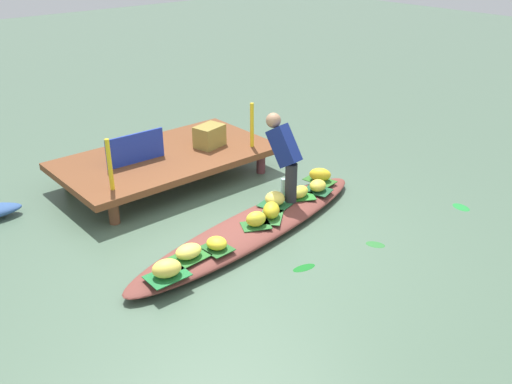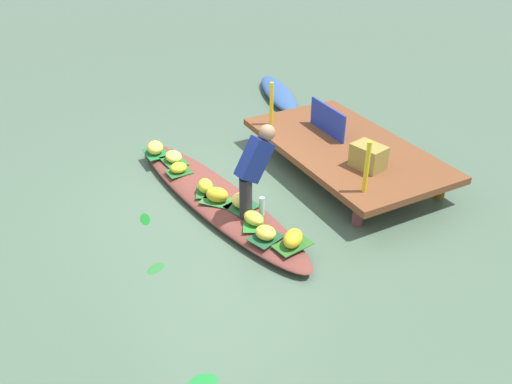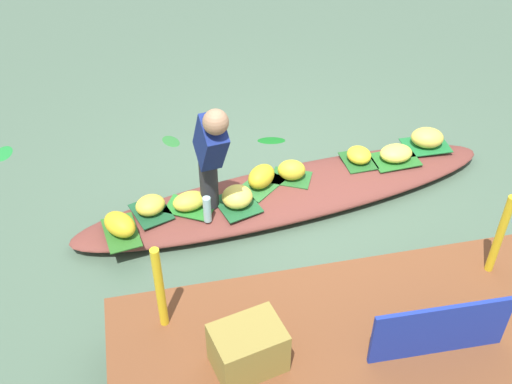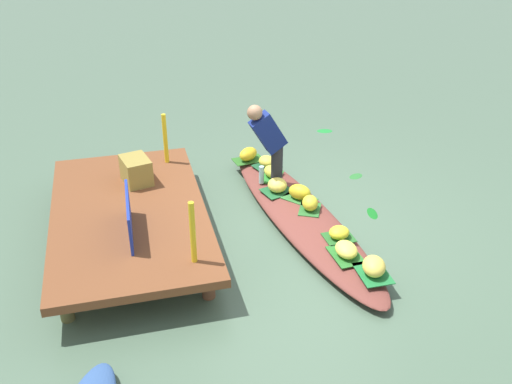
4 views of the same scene
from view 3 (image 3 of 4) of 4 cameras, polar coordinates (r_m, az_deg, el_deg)
canal_water at (r=5.94m, az=2.91°, el=-0.82°), size 40.00×40.00×0.00m
dock_platform at (r=4.31m, az=9.36°, el=-15.54°), size 3.20×1.80×0.43m
vendor_boat at (r=5.88m, az=2.94°, el=-0.16°), size 4.08×1.30×0.18m
leaf_mat_0 at (r=6.28m, az=12.39°, el=2.87°), size 0.46×0.34×0.01m
banana_bunch_0 at (r=6.23m, az=12.49°, el=3.43°), size 0.32×0.24×0.15m
leaf_mat_1 at (r=5.62m, az=-1.68°, el=-1.13°), size 0.42×0.46×0.01m
banana_bunch_1 at (r=5.56m, az=-1.70°, el=-0.42°), size 0.28×0.26×0.19m
leaf_mat_2 at (r=6.19m, az=9.19°, el=2.79°), size 0.31×0.36×0.01m
banana_bunch_2 at (r=6.15m, az=9.26°, el=3.31°), size 0.29×0.31×0.14m
leaf_mat_3 at (r=5.47m, az=-12.03°, el=-3.60°), size 0.34×0.48×0.01m
banana_bunch_3 at (r=5.41m, az=-12.16°, el=-2.87°), size 0.36×0.38×0.19m
leaf_mat_4 at (r=6.54m, az=15.02°, el=4.07°), size 0.45×0.32×0.01m
banana_bunch_4 at (r=6.49m, az=15.16°, el=4.75°), size 0.38×0.33×0.19m
leaf_mat_5 at (r=5.62m, az=-5.96°, el=-1.41°), size 0.49×0.43×0.01m
banana_bunch_5 at (r=5.57m, az=-6.02°, el=-0.82°), size 0.33×0.26×0.16m
leaf_mat_6 at (r=5.83m, az=0.48°, el=0.66°), size 0.50×0.48×0.01m
banana_bunch_6 at (r=5.77m, az=0.48°, el=1.41°), size 0.36×0.36×0.20m
leaf_mat_7 at (r=5.62m, az=-9.41°, el=-1.76°), size 0.40×0.44×0.01m
banana_bunch_7 at (r=5.57m, az=-9.49°, el=-1.16°), size 0.33×0.31×0.16m
leaf_mat_8 at (r=5.92m, az=3.18°, el=1.29°), size 0.44×0.39×0.01m
banana_bunch_8 at (r=5.86m, az=3.21°, el=2.00°), size 0.30×0.25×0.19m
vendor_person at (r=5.12m, az=-4.09°, el=3.71°), size 0.25×0.55×1.18m
water_bottle at (r=5.40m, az=-4.42°, el=-1.56°), size 0.07×0.07×0.25m
market_banner at (r=4.25m, az=16.25°, el=-11.85°), size 0.91×0.05×0.44m
railing_post_west at (r=4.80m, az=21.10°, el=-3.61°), size 0.06×0.06×0.70m
railing_post_east at (r=4.18m, az=-8.66°, el=-8.55°), size 0.06×0.06×0.70m
produce_crate at (r=4.07m, az=-0.72°, el=-13.87°), size 0.50×0.41×0.33m
drifting_plant_0 at (r=7.01m, az=-21.80°, el=3.25°), size 0.23×0.30×0.01m
drifting_plant_1 at (r=6.70m, az=1.40°, el=4.68°), size 0.31×0.18×0.01m
drifting_plant_2 at (r=6.75m, az=-7.66°, el=4.57°), size 0.25×0.28×0.01m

